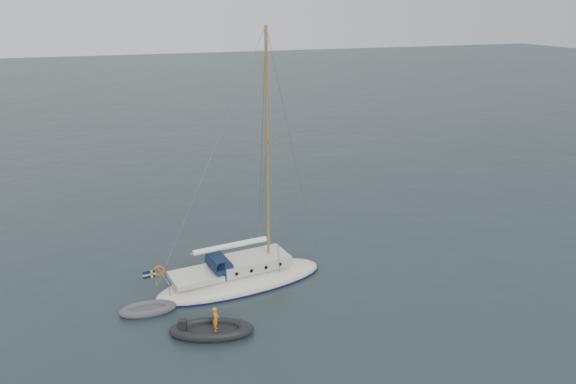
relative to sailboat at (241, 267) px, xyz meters
name	(u,v)px	position (x,y,z in m)	size (l,w,h in m)	color
ground	(278,272)	(2.39, 0.73, -1.07)	(300.00, 300.00, 0.00)	black
sailboat	(241,267)	(0.00, 0.00, 0.00)	(9.95, 2.98, 14.17)	beige
dinghy	(148,309)	(-5.11, -1.24, -0.89)	(2.82, 1.27, 0.40)	#4C4B51
rib	(211,329)	(-2.57, -4.18, -0.85)	(3.93, 1.79, 1.39)	black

